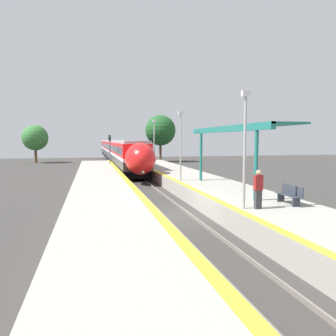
{
  "coord_description": "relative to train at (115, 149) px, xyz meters",
  "views": [
    {
      "loc": [
        -4.34,
        -16.53,
        4.03
      ],
      "look_at": [
        0.55,
        4.13,
        2.2
      ],
      "focal_mm": 35.0,
      "sensor_mm": 36.0,
      "label": 1
    }
  ],
  "objects": [
    {
      "name": "rail_left",
      "position": [
        -0.72,
        -44.74,
        -2.18
      ],
      "size": [
        0.08,
        90.0,
        0.15
      ],
      "primitive_type": "cube",
      "color": "slate",
      "rests_on": "ground_plane"
    },
    {
      "name": "railway_signal",
      "position": [
        -1.99,
        -19.38,
        0.56
      ],
      "size": [
        0.28,
        0.28,
        4.63
      ],
      "color": "#59595E",
      "rests_on": "ground_plane"
    },
    {
      "name": "lamppost_far",
      "position": [
        2.15,
        -27.5,
        1.7
      ],
      "size": [
        0.36,
        0.2,
        5.1
      ],
      "color": "#9E9EA3",
      "rests_on": "platform_right"
    },
    {
      "name": "train",
      "position": [
        0.0,
        0.0,
        0.0
      ],
      "size": [
        2.88,
        68.12,
        3.95
      ],
      "color": "black",
      "rests_on": "ground_plane"
    },
    {
      "name": "lamppost_mid",
      "position": [
        2.15,
        -37.87,
        1.7
      ],
      "size": [
        0.36,
        0.2,
        5.1
      ],
      "color": "#9E9EA3",
      "rests_on": "platform_right"
    },
    {
      "name": "background_tree_left",
      "position": [
        -13.72,
        -0.29,
        2.12
      ],
      "size": [
        4.42,
        4.42,
        6.6
      ],
      "color": "brown",
      "rests_on": "ground_plane"
    },
    {
      "name": "platform_left",
      "position": [
        -3.59,
        -44.74,
        -1.75
      ],
      "size": [
        4.06,
        64.0,
        1.03
      ],
      "color": "#9E998E",
      "rests_on": "ground_plane"
    },
    {
      "name": "station_canopy",
      "position": [
        4.17,
        -42.46,
        2.35
      ],
      "size": [
        2.02,
        11.3,
        3.84
      ],
      "color": "#1E6B66",
      "rests_on": "platform_right"
    },
    {
      "name": "platform_bench",
      "position": [
        4.71,
        -47.85,
        -0.76
      ],
      "size": [
        0.44,
        1.63,
        0.89
      ],
      "color": "#2D333D",
      "rests_on": "platform_right"
    },
    {
      "name": "rail_right",
      "position": [
        0.72,
        -44.74,
        -2.18
      ],
      "size": [
        0.08,
        90.0,
        0.15
      ],
      "primitive_type": "cube",
      "color": "slate",
      "rests_on": "ground_plane"
    },
    {
      "name": "platform_right",
      "position": [
        3.77,
        -44.74,
        -1.75
      ],
      "size": [
        4.43,
        64.0,
        1.03
      ],
      "color": "#9E998E",
      "rests_on": "ground_plane"
    },
    {
      "name": "person_waiting",
      "position": [
        2.73,
        -48.45,
        -0.35
      ],
      "size": [
        0.36,
        0.22,
        1.71
      ],
      "color": "#333338",
      "rests_on": "platform_right"
    },
    {
      "name": "lamppost_near",
      "position": [
        2.15,
        -48.25,
        1.7
      ],
      "size": [
        0.36,
        0.2,
        5.1
      ],
      "color": "#9E9EA3",
      "rests_on": "platform_right"
    },
    {
      "name": "ground_plane",
      "position": [
        0.0,
        -44.74,
        -2.26
      ],
      "size": [
        120.0,
        120.0,
        0.0
      ],
      "primitive_type": "plane",
      "color": "#383533"
    },
    {
      "name": "background_tree_right",
      "position": [
        8.11,
        -2.6,
        3.48
      ],
      "size": [
        5.54,
        5.54,
        8.52
      ],
      "color": "brown",
      "rests_on": "ground_plane"
    }
  ]
}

